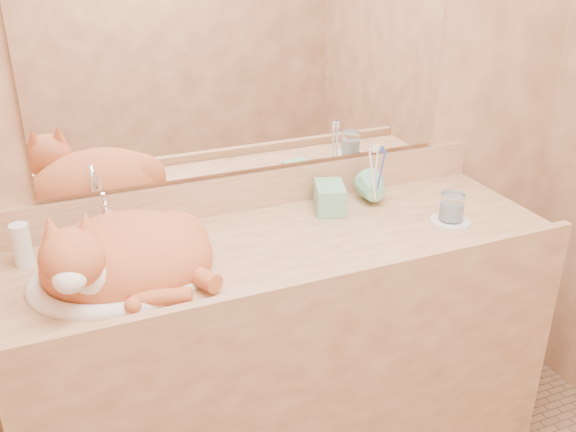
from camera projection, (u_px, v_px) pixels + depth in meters
name	position (u px, v px, depth m)	size (l,w,h in m)	color
wall_back	(252.00, 84.00, 1.92)	(2.40, 0.02, 2.50)	#956243
vanity_counter	(287.00, 360.00, 2.04)	(1.60, 0.55, 0.85)	#966443
mirror	(252.00, 37.00, 1.85)	(1.30, 0.02, 0.80)	white
sink_basin	(118.00, 254.00, 1.64)	(0.46, 0.38, 0.14)	white
faucet	(107.00, 224.00, 1.79)	(0.04, 0.11, 0.16)	silver
cat	(121.00, 255.00, 1.62)	(0.45, 0.37, 0.24)	#B6512A
soap_dispenser	(333.00, 190.00, 1.95)	(0.09, 0.09, 0.20)	#74BA91
toothbrush_cup	(375.00, 195.00, 2.05)	(0.10, 0.10, 0.10)	#74BA91
toothbrushes	(377.00, 171.00, 2.01)	(0.04, 0.04, 0.22)	white
saucer	(450.00, 221.00, 1.97)	(0.12, 0.12, 0.01)	white
water_glass	(452.00, 207.00, 1.95)	(0.07, 0.07, 0.09)	white
lotion_bottle	(22.00, 245.00, 1.71)	(0.05, 0.05, 0.12)	white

